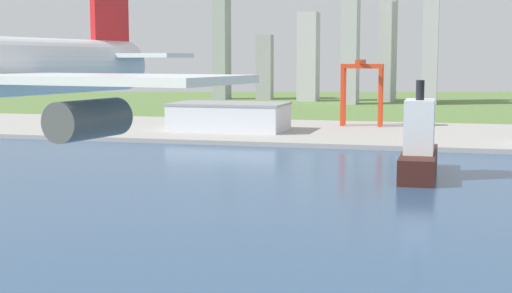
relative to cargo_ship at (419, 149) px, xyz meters
The scene contains 7 objects.
ground_plane 63.37m from the cargo_ship, 135.84° to the right, with size 2400.00×2400.00×0.00m, color #58783C.
water_bay 113.29m from the cargo_ship, 113.41° to the right, with size 840.00×360.00×0.15m, color #2D4C70.
industrial_pier 153.48m from the cargo_ship, 107.01° to the left, with size 840.00×140.00×2.50m, color #9F9C95.
cargo_ship is the anchor object (origin of this frame).
port_crane_red 185.40m from the cargo_ship, 103.62° to the left, with size 25.95×34.09×41.74m.
warehouse_main 175.62m from the cargo_ship, 131.25° to the left, with size 67.38×41.44×16.37m.
distant_skyline 493.70m from the cargo_ship, 101.98° to the left, with size 242.29×78.03×150.79m.
Camera 1 is at (56.27, 60.08, 44.57)m, focal length 51.52 mm.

